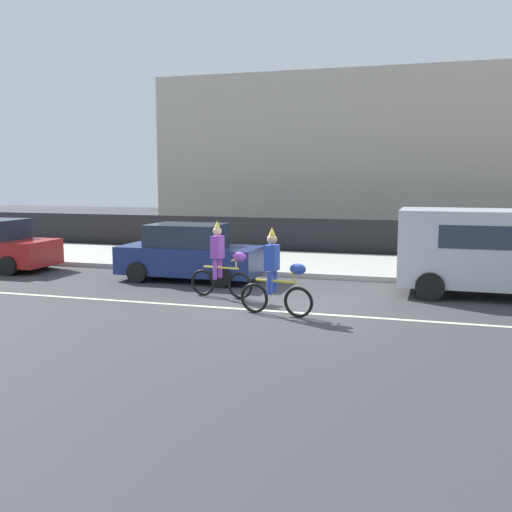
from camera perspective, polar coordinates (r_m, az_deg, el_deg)
The scene contains 9 objects.
ground_plane at distance 13.93m, azimuth 2.98°, elevation -4.88°, with size 80.00×80.00×0.00m, color #38383A.
road_centre_line at distance 13.45m, azimuth 2.47°, elevation -5.31°, with size 36.00×0.14×0.01m, color beige.
sidewalk_curb at distance 20.18m, azimuth 7.45°, elevation -0.83°, with size 60.00×5.00×0.15m, color #ADAAA3.
fence_line at distance 22.95m, azimuth 8.67°, elevation 1.73°, with size 40.00×0.08×1.40m, color black.
building_backdrop at distance 31.22m, azimuth 18.27°, elevation 8.84°, with size 28.00×8.00×7.79m, color #B2A899.
parade_cyclist_purple at distance 14.92m, azimuth -3.30°, elevation -0.77°, with size 1.72×0.51×1.92m.
parade_cyclist_cobalt at distance 12.97m, azimuth 1.98°, elevation -2.02°, with size 1.71×0.52×1.92m.
parked_van_silver at distance 16.08m, azimuth 22.74°, elevation 0.83°, with size 5.00×2.22×2.18m.
parked_car_navy at distance 17.49m, azimuth -6.36°, elevation 0.23°, with size 4.10×1.92×1.64m.
Camera 1 is at (3.26, -13.20, 3.00)m, focal length 42.00 mm.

